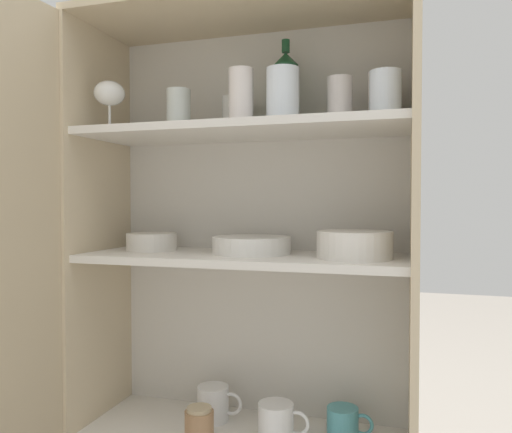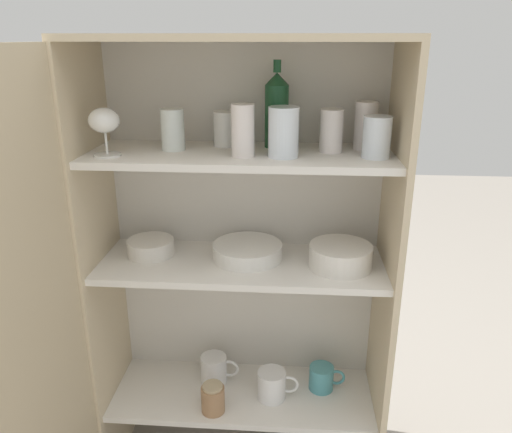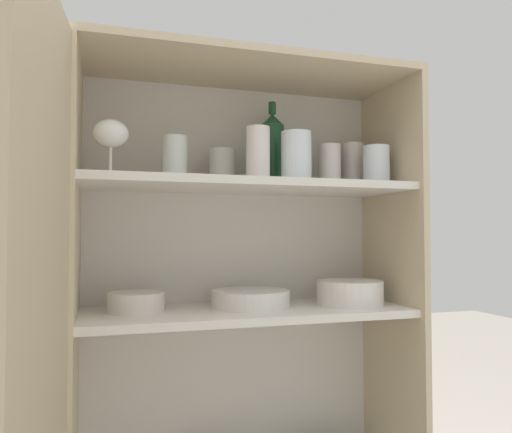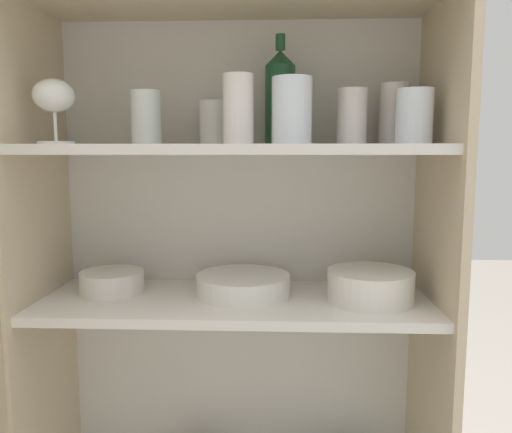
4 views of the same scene
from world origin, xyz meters
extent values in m
cube|color=silver|center=(0.00, 0.31, 0.68)|extent=(0.87, 0.02, 1.36)
cube|color=#CCB793|center=(-0.43, 0.15, 0.68)|extent=(0.02, 0.33, 1.36)
cube|color=#CCB793|center=(0.43, 0.15, 0.68)|extent=(0.02, 0.33, 1.36)
cube|color=#CCB793|center=(0.00, 0.15, 1.37)|extent=(0.87, 0.33, 0.02)
cube|color=silver|center=(0.00, 0.15, 0.73)|extent=(0.84, 0.30, 0.02)
cube|color=silver|center=(0.00, 0.15, 1.06)|extent=(0.84, 0.30, 0.02)
cube|color=tan|center=(-0.46, -0.23, 0.68)|extent=(0.06, 0.43, 1.36)
cylinder|color=silver|center=(0.01, 0.10, 1.14)|extent=(0.06, 0.06, 0.14)
cylinder|color=silver|center=(0.34, 0.22, 1.13)|extent=(0.06, 0.06, 0.13)
cylinder|color=silver|center=(0.25, 0.17, 1.13)|extent=(0.06, 0.06, 0.12)
cylinder|color=white|center=(0.12, 0.10, 1.13)|extent=(0.08, 0.08, 0.13)
cylinder|color=white|center=(0.36, 0.11, 1.12)|extent=(0.07, 0.07, 0.11)
cylinder|color=white|center=(-0.05, 0.23, 1.12)|extent=(0.07, 0.07, 0.10)
cylinder|color=white|center=(-0.19, 0.17, 1.13)|extent=(0.07, 0.07, 0.11)
cylinder|color=white|center=(-0.35, 0.08, 1.07)|extent=(0.07, 0.07, 0.01)
cylinder|color=white|center=(-0.35, 0.08, 1.10)|extent=(0.01, 0.01, 0.06)
ellipsoid|color=white|center=(-0.35, 0.08, 1.16)|extent=(0.08, 0.08, 0.06)
cylinder|color=#194728|center=(0.10, 0.23, 1.15)|extent=(0.07, 0.07, 0.17)
cone|color=#194728|center=(0.10, 0.23, 1.26)|extent=(0.07, 0.07, 0.03)
cylinder|color=#194728|center=(0.10, 0.23, 1.29)|extent=(0.02, 0.02, 0.03)
cylinder|color=white|center=(0.02, 0.18, 0.74)|extent=(0.21, 0.21, 0.01)
cylinder|color=white|center=(0.02, 0.18, 0.75)|extent=(0.21, 0.21, 0.01)
cylinder|color=white|center=(0.02, 0.18, 0.76)|extent=(0.21, 0.21, 0.01)
cylinder|color=white|center=(0.02, 0.18, 0.77)|extent=(0.21, 0.21, 0.01)
cylinder|color=white|center=(0.02, 0.18, 0.78)|extent=(0.21, 0.21, 0.01)
cylinder|color=silver|center=(0.29, 0.14, 0.77)|extent=(0.18, 0.18, 0.07)
torus|color=silver|center=(0.29, 0.14, 0.80)|extent=(0.18, 0.18, 0.01)
cylinder|color=silver|center=(-0.28, 0.18, 0.76)|extent=(0.14, 0.14, 0.05)
torus|color=silver|center=(-0.28, 0.18, 0.78)|extent=(0.14, 0.14, 0.01)
camera|label=1|loc=(0.41, -1.08, 0.87)|focal=35.00mm
camera|label=2|loc=(0.14, -1.19, 1.37)|focal=35.00mm
camera|label=3|loc=(-0.36, -1.10, 0.93)|focal=35.00mm
camera|label=4|loc=(0.09, -0.90, 1.05)|focal=35.00mm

